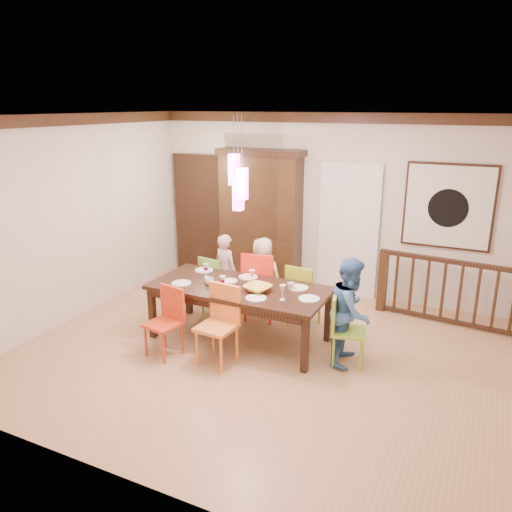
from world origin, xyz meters
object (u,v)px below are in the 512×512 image
at_px(chair_end_right, 349,326).
at_px(dining_table, 239,292).
at_px(balustrade, 452,291).
at_px(china_hutch, 260,219).
at_px(person_end_right, 351,311).
at_px(person_far_mid, 263,276).
at_px(chair_far_left, 217,280).
at_px(person_far_left, 226,272).

bearing_deg(chair_end_right, dining_table, 78.09).
bearing_deg(balustrade, china_hutch, 179.42).
bearing_deg(person_end_right, person_far_mid, 58.55).
bearing_deg(balustrade, chair_far_left, -156.65).
distance_m(person_far_left, person_far_mid, 0.60).
distance_m(dining_table, person_far_mid, 0.91).
bearing_deg(chair_end_right, balustrade, -40.37).
xyz_separation_m(chair_end_right, person_end_right, (-0.01, 0.07, 0.16)).
relative_size(chair_far_left, person_far_left, 0.75).
distance_m(dining_table, china_hutch, 2.21).
distance_m(chair_end_right, person_far_mid, 1.83).
bearing_deg(dining_table, chair_far_left, 136.45).
xyz_separation_m(dining_table, china_hutch, (-0.65, 2.05, 0.49)).
xyz_separation_m(dining_table, person_far_mid, (-0.08, 0.90, -0.09)).
bearing_deg(china_hutch, person_far_mid, -63.64).
bearing_deg(dining_table, chair_end_right, -1.42).
bearing_deg(balustrade, person_far_left, -159.53).
relative_size(chair_end_right, person_far_mid, 0.74).
xyz_separation_m(dining_table, chair_far_left, (-0.73, 0.69, -0.17)).
relative_size(chair_far_left, balustrade, 0.42).
bearing_deg(person_far_mid, balustrade, -166.92).
xyz_separation_m(chair_far_left, china_hutch, (0.08, 1.37, 0.66)).
distance_m(chair_far_left, china_hutch, 1.52).
distance_m(chair_end_right, balustrade, 2.00).
xyz_separation_m(dining_table, person_far_left, (-0.68, 0.87, -0.09)).
xyz_separation_m(chair_far_left, person_far_left, (0.05, 0.19, 0.08)).
bearing_deg(person_far_mid, person_far_left, -1.83).
relative_size(balustrade, person_end_right, 1.60).
bearing_deg(person_end_right, balustrade, -33.50).
height_order(chair_end_right, china_hutch, china_hutch).
relative_size(chair_end_right, balustrade, 0.42).
bearing_deg(person_end_right, dining_table, 89.03).
distance_m(china_hutch, person_far_left, 1.31).
xyz_separation_m(balustrade, person_end_right, (-1.01, -1.67, 0.16)).
distance_m(china_hutch, person_end_right, 2.97).
height_order(chair_end_right, balustrade, balustrade).
xyz_separation_m(chair_far_left, person_end_right, (2.20, -0.65, 0.15)).
relative_size(china_hutch, balustrade, 1.10).
height_order(dining_table, china_hutch, china_hutch).
height_order(dining_table, chair_end_right, chair_end_right).
bearing_deg(balustrade, dining_table, -139.77).
relative_size(china_hutch, person_far_mid, 1.98).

